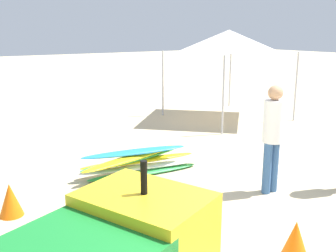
# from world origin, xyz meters

# --- Properties ---
(surfboard_pile) EXTENTS (2.44, 0.86, 0.48)m
(surfboard_pile) POSITION_xyz_m (0.47, 3.39, 0.24)
(surfboard_pile) COLOR green
(surfboard_pile) RESTS_ON ground
(lifeguard_near_left) EXTENTS (0.32, 0.32, 1.75)m
(lifeguard_near_left) POSITION_xyz_m (1.86, 1.47, 1.01)
(lifeguard_near_left) COLOR #33598C
(lifeguard_near_left) RESTS_ON ground
(popup_canopy) EXTENTS (2.82, 2.82, 2.59)m
(popup_canopy) POSITION_xyz_m (5.04, 6.05, 2.28)
(popup_canopy) COLOR #B2B2B7
(popup_canopy) RESTS_ON ground
(traffic_cone_near) EXTENTS (0.34, 0.34, 0.48)m
(traffic_cone_near) POSITION_xyz_m (-1.84, 2.93, 0.24)
(traffic_cone_near) COLOR orange
(traffic_cone_near) RESTS_ON ground
(traffic_cone_far) EXTENTS (0.35, 0.35, 0.51)m
(traffic_cone_far) POSITION_xyz_m (0.58, -0.06, 0.25)
(traffic_cone_far) COLOR orange
(traffic_cone_far) RESTS_ON ground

